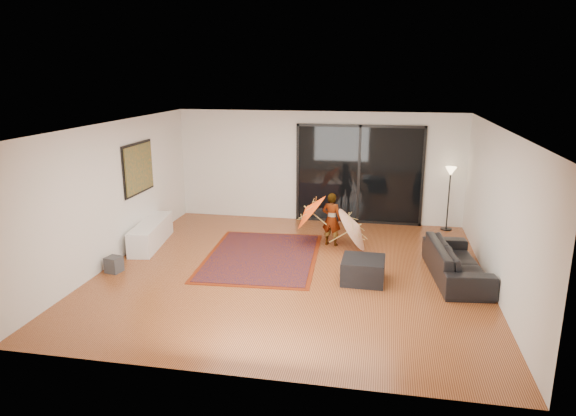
% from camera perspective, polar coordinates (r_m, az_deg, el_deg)
% --- Properties ---
extents(floor, '(7.00, 7.00, 0.00)m').
position_cam_1_polar(floor, '(9.66, 0.51, -7.01)').
color(floor, '#A3572C').
rests_on(floor, ground).
extents(ceiling, '(7.00, 7.00, 0.00)m').
position_cam_1_polar(ceiling, '(9.00, 0.55, 9.14)').
color(ceiling, white).
rests_on(ceiling, wall_back).
extents(wall_back, '(7.00, 0.00, 7.00)m').
position_cam_1_polar(wall_back, '(12.62, 3.36, 4.58)').
color(wall_back, silver).
rests_on(wall_back, floor).
extents(wall_front, '(7.00, 0.00, 7.00)m').
position_cam_1_polar(wall_front, '(5.99, -5.49, -7.26)').
color(wall_front, silver).
rests_on(wall_front, floor).
extents(wall_left, '(0.00, 7.00, 7.00)m').
position_cam_1_polar(wall_left, '(10.43, -18.77, 1.61)').
color(wall_left, silver).
rests_on(wall_left, floor).
extents(wall_right, '(0.00, 7.00, 7.00)m').
position_cam_1_polar(wall_right, '(9.30, 22.27, -0.26)').
color(wall_right, silver).
rests_on(wall_right, floor).
extents(sliding_door, '(3.06, 0.07, 2.40)m').
position_cam_1_polar(sliding_door, '(12.53, 7.88, 3.69)').
color(sliding_door, black).
rests_on(sliding_door, wall_back).
extents(painting, '(0.04, 1.28, 1.08)m').
position_cam_1_polar(painting, '(11.21, -16.26, 4.27)').
color(painting, black).
rests_on(painting, wall_left).
extents(media_console, '(0.71, 1.87, 0.51)m').
position_cam_1_polar(media_console, '(11.38, -14.97, -2.75)').
color(media_console, white).
rests_on(media_console, floor).
extents(speaker, '(0.30, 0.30, 0.30)m').
position_cam_1_polar(speaker, '(10.09, -18.78, -5.96)').
color(speaker, '#424244').
rests_on(speaker, floor).
extents(persian_rug, '(2.36, 3.19, 0.02)m').
position_cam_1_polar(persian_rug, '(10.37, -2.93, -5.40)').
color(persian_rug, '#631D08').
rests_on(persian_rug, floor).
extents(sofa, '(1.07, 2.21, 0.62)m').
position_cam_1_polar(sofa, '(9.72, 18.22, -5.67)').
color(sofa, black).
rests_on(sofa, floor).
extents(ottoman, '(0.76, 0.76, 0.42)m').
position_cam_1_polar(ottoman, '(9.23, 8.34, -6.83)').
color(ottoman, black).
rests_on(ottoman, floor).
extents(floor_lamp, '(0.26, 0.26, 1.50)m').
position_cam_1_polar(floor_lamp, '(12.40, 17.56, 2.93)').
color(floor_lamp, black).
rests_on(floor_lamp, floor).
extents(child, '(0.47, 0.37, 1.15)m').
position_cam_1_polar(child, '(10.93, 4.85, -1.25)').
color(child, '#999999').
rests_on(child, floor).
extents(parasol_orange, '(0.70, 0.91, 0.91)m').
position_cam_1_polar(parasol_orange, '(10.91, 1.97, -0.36)').
color(parasol_orange, '#FF490D').
rests_on(parasol_orange, child).
extents(parasol_white, '(0.71, 1.00, 1.00)m').
position_cam_1_polar(parasol_white, '(10.77, 7.94, -1.98)').
color(parasol_white, white).
rests_on(parasol_white, floor).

